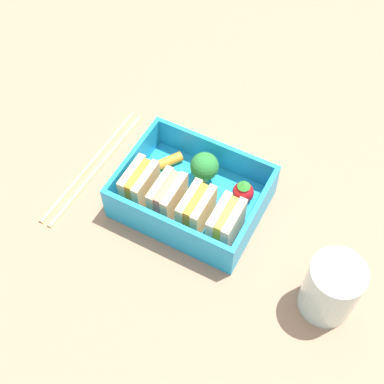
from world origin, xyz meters
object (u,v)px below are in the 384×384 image
at_px(sandwich_center_right, 140,184).
at_px(broccoli_floret, 202,166).
at_px(drinking_glass, 331,288).
at_px(carrot_stick_far_left, 168,162).
at_px(strawberry_far_left, 243,192).
at_px(chopstick_pair, 93,165).
at_px(sandwich_center, 168,197).
at_px(sandwich_left, 226,223).
at_px(sandwich_center_left, 196,210).

height_order(sandwich_center_right, broccoli_floret, sandwich_center_right).
bearing_deg(drinking_glass, carrot_stick_far_left, -18.20).
height_order(broccoli_floret, drinking_glass, drinking_glass).
xyz_separation_m(strawberry_far_left, chopstick_pair, (0.20, 0.04, -0.02)).
distance_m(sandwich_center_right, chopstick_pair, 0.09).
relative_size(sandwich_center, chopstick_pair, 0.25).
relative_size(sandwich_left, sandwich_center_left, 1.00).
bearing_deg(broccoli_floret, sandwich_center, 74.32).
relative_size(sandwich_center_left, drinking_glass, 0.64).
bearing_deg(sandwich_center, sandwich_center_right, 0.00).
relative_size(sandwich_center, carrot_stick_far_left, 1.36).
distance_m(sandwich_center, chopstick_pair, 0.13).
relative_size(sandwich_center_right, strawberry_far_left, 1.57).
distance_m(sandwich_center_left, chopstick_pair, 0.17).
xyz_separation_m(sandwich_left, strawberry_far_left, (0.00, -0.06, -0.01)).
xyz_separation_m(sandwich_center, drinking_glass, (-0.21, 0.02, 0.00)).
bearing_deg(sandwich_center, strawberry_far_left, -143.41).
height_order(strawberry_far_left, carrot_stick_far_left, strawberry_far_left).
relative_size(sandwich_left, strawberry_far_left, 1.57).
xyz_separation_m(sandwich_center_right, chopstick_pair, (0.09, -0.02, -0.03)).
bearing_deg(sandwich_center, sandwich_center_left, 180.00).
xyz_separation_m(sandwich_center, carrot_stick_far_left, (0.03, -0.06, -0.02)).
bearing_deg(sandwich_left, sandwich_center_right, 0.00).
relative_size(sandwich_center, sandwich_center_right, 1.00).
distance_m(strawberry_far_left, chopstick_pair, 0.21).
height_order(sandwich_center, chopstick_pair, sandwich_center).
distance_m(sandwich_center_right, strawberry_far_left, 0.13).
bearing_deg(sandwich_center_left, strawberry_far_left, -122.94).
xyz_separation_m(carrot_stick_far_left, drinking_glass, (-0.25, 0.08, 0.02)).
relative_size(strawberry_far_left, broccoli_floret, 0.71).
bearing_deg(chopstick_pair, carrot_stick_far_left, -155.47).
xyz_separation_m(sandwich_center_left, drinking_glass, (-0.18, 0.02, 0.00)).
xyz_separation_m(chopstick_pair, drinking_glass, (-0.34, 0.04, 0.04)).
xyz_separation_m(sandwich_center_left, broccoli_floret, (0.02, -0.06, 0.00)).
height_order(strawberry_far_left, drinking_glass, drinking_glass).
xyz_separation_m(sandwich_center, sandwich_center_right, (0.04, 0.00, 0.00)).
bearing_deg(sandwich_left, chopstick_pair, -4.87).
bearing_deg(chopstick_pair, sandwich_center_left, 173.97).
xyz_separation_m(sandwich_center, broccoli_floret, (-0.02, -0.06, 0.00)).
distance_m(broccoli_floret, chopstick_pair, 0.15).
xyz_separation_m(sandwich_center, chopstick_pair, (0.12, -0.02, -0.03)).
bearing_deg(sandwich_center, carrot_stick_far_left, -60.51).
relative_size(strawberry_far_left, drinking_glass, 0.41).
xyz_separation_m(sandwich_center, strawberry_far_left, (-0.08, -0.06, -0.01)).
xyz_separation_m(sandwich_center_left, carrot_stick_far_left, (0.07, -0.06, -0.02)).
xyz_separation_m(sandwich_center_left, chopstick_pair, (0.16, -0.02, -0.03)).
height_order(carrot_stick_far_left, drinking_glass, drinking_glass).
xyz_separation_m(sandwich_center_left, strawberry_far_left, (-0.04, -0.06, -0.01)).
height_order(sandwich_center, carrot_stick_far_left, sandwich_center).
height_order(sandwich_left, strawberry_far_left, sandwich_left).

